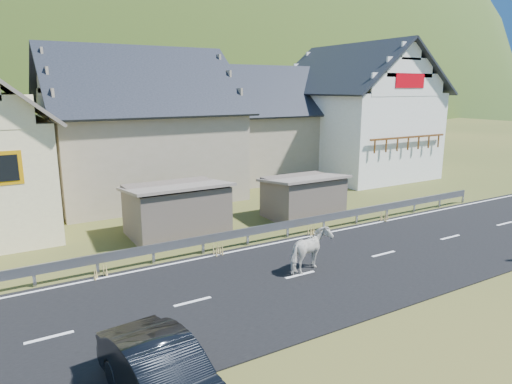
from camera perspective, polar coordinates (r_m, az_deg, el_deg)
ground at (r=16.12m, az=5.52°, el=-10.40°), size 160.00×160.00×0.00m
road at (r=16.12m, az=5.52°, el=-10.33°), size 60.00×7.00×0.04m
lane_markings at (r=16.11m, az=5.52°, el=-10.25°), size 60.00×6.60×0.01m
guardrail at (r=18.83m, az=-1.05°, el=-5.04°), size 28.10×0.09×0.75m
shed_left at (r=20.33m, az=-9.92°, el=-2.30°), size 4.30×3.30×2.40m
shed_right at (r=22.95m, az=5.89°, el=-0.68°), size 3.80×2.90×2.20m
house_stone_a at (r=28.08m, az=-14.51°, el=8.97°), size 10.80×9.80×8.90m
house_stone_b at (r=34.03m, az=1.11°, el=9.32°), size 9.80×8.80×8.10m
house_white at (r=35.21m, az=12.24°, el=10.50°), size 8.80×10.80×9.70m
mountain at (r=194.22m, az=-26.20°, el=3.77°), size 440.00×280.00×260.00m
horse at (r=16.21m, az=6.82°, el=-7.26°), size 1.38×1.97×1.52m
car at (r=10.07m, az=-11.43°, el=-21.73°), size 1.87×4.26×1.36m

